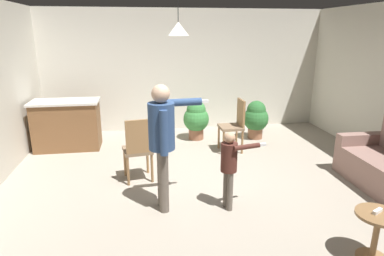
{
  "coord_description": "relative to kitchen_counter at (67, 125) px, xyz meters",
  "views": [
    {
      "loc": [
        -1.0,
        -4.34,
        2.22
      ],
      "look_at": [
        -0.37,
        -0.25,
        1.0
      ],
      "focal_mm": 30.93,
      "sensor_mm": 36.0,
      "label": 1
    }
  ],
  "objects": [
    {
      "name": "person_child",
      "position": [
        2.5,
        -2.71,
        0.17
      ],
      "size": [
        0.57,
        0.29,
        1.03
      ],
      "rotation": [
        0.0,
        0.0,
        -1.35
      ],
      "color": "#60564C",
      "rests_on": "ground"
    },
    {
      "name": "potted_plant_by_wall",
      "position": [
        2.56,
        0.19,
        -0.02
      ],
      "size": [
        0.54,
        0.54,
        0.83
      ],
      "color": "brown",
      "rests_on": "ground"
    },
    {
      "name": "ground",
      "position": [
        2.45,
        -2.1,
        -0.48
      ],
      "size": [
        7.68,
        7.68,
        0.0
      ],
      "primitive_type": "plane",
      "color": "#9E9384"
    },
    {
      "name": "person_adult",
      "position": [
        1.68,
        -2.58,
        0.53
      ],
      "size": [
        0.79,
        0.51,
        1.62
      ],
      "rotation": [
        0.0,
        0.0,
        -1.49
      ],
      "color": "#60564C",
      "rests_on": "ground"
    },
    {
      "name": "potted_plant_corner",
      "position": [
        3.83,
        0.06,
        -0.03
      ],
      "size": [
        0.53,
        0.53,
        0.82
      ],
      "color": "brown",
      "rests_on": "ground"
    },
    {
      "name": "side_table_by_couch",
      "position": [
        3.68,
        -3.92,
        -0.15
      ],
      "size": [
        0.44,
        0.44,
        0.52
      ],
      "color": "olive",
      "rests_on": "ground"
    },
    {
      "name": "dining_chair_by_counter",
      "position": [
        3.16,
        -0.63,
        0.07
      ],
      "size": [
        0.43,
        0.43,
        1.0
      ],
      "rotation": [
        0.0,
        0.0,
        1.59
      ],
      "color": "olive",
      "rests_on": "ground"
    },
    {
      "name": "spare_remote_on_table",
      "position": [
        3.67,
        -3.9,
        0.06
      ],
      "size": [
        0.13,
        0.09,
        0.04
      ],
      "primitive_type": "cube",
      "rotation": [
        0.0,
        0.0,
        2.03
      ],
      "color": "white",
      "rests_on": "side_table_by_couch"
    },
    {
      "name": "ceiling_light_pendant",
      "position": [
        2.04,
        -1.26,
        1.77
      ],
      "size": [
        0.32,
        0.32,
        0.55
      ],
      "color": "silver"
    },
    {
      "name": "wall_back",
      "position": [
        2.45,
        1.1,
        0.87
      ],
      "size": [
        6.4,
        0.1,
        2.7
      ],
      "primitive_type": "cube",
      "color": "silver",
      "rests_on": "ground"
    },
    {
      "name": "dining_chair_near_wall",
      "position": [
        1.36,
        -1.7,
        0.07
      ],
      "size": [
        0.48,
        0.48,
        1.0
      ],
      "rotation": [
        0.0,
        0.0,
        0.16
      ],
      "color": "olive",
      "rests_on": "ground"
    },
    {
      "name": "kitchen_counter",
      "position": [
        0.0,
        0.0,
        0.0
      ],
      "size": [
        1.26,
        0.66,
        0.95
      ],
      "color": "brown",
      "rests_on": "ground"
    }
  ]
}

